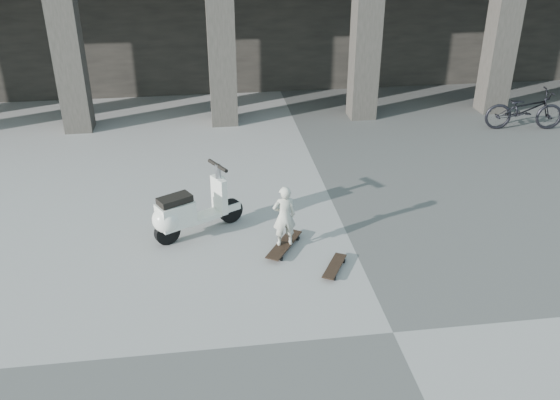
{
  "coord_description": "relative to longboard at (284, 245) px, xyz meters",
  "views": [
    {
      "loc": [
        -2.33,
        -5.93,
        5.17
      ],
      "look_at": [
        -1.14,
        2.77,
        0.65
      ],
      "focal_mm": 38.0,
      "sensor_mm": 36.0,
      "label": 1
    }
  ],
  "objects": [
    {
      "name": "scooter",
      "position": [
        -1.6,
        0.59,
        0.39
      ],
      "size": [
        1.53,
        0.98,
        1.18
      ],
      "rotation": [
        0.0,
        0.0,
        0.51
      ],
      "color": "black",
      "rests_on": "ground"
    },
    {
      "name": "skateboard_spare",
      "position": [
        0.68,
        -0.72,
        -0.01
      ],
      "size": [
        0.52,
        0.74,
        0.09
      ],
      "rotation": [
        0.0,
        0.0,
        1.06
      ],
      "color": "black",
      "rests_on": "ground"
    },
    {
      "name": "longboard",
      "position": [
        0.0,
        0.0,
        0.0
      ],
      "size": [
        0.72,
        0.96,
        0.1
      ],
      "rotation": [
        0.0,
        0.0,
        1.02
      ],
      "color": "black",
      "rests_on": "ground"
    },
    {
      "name": "child",
      "position": [
        0.0,
        -0.0,
        0.54
      ],
      "size": [
        0.4,
        0.29,
        1.04
      ],
      "primitive_type": "imported",
      "rotation": [
        0.0,
        0.0,
        3.25
      ],
      "color": "beige",
      "rests_on": "longboard"
    },
    {
      "name": "bicycle",
      "position": [
        6.64,
        4.78,
        0.42
      ],
      "size": [
        1.97,
        0.92,
        1.0
      ],
      "primitive_type": "imported",
      "rotation": [
        0.0,
        0.0,
        1.43
      ],
      "color": "black",
      "rests_on": "ground"
    },
    {
      "name": "ground",
      "position": [
        1.14,
        -2.27,
        -0.08
      ],
      "size": [
        90.0,
        90.0,
        0.0
      ],
      "primitive_type": "plane",
      "color": "#4A4A48",
      "rests_on": "ground"
    }
  ]
}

